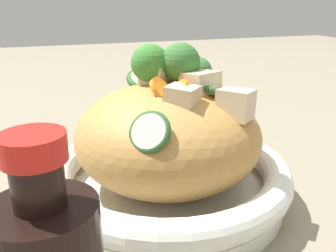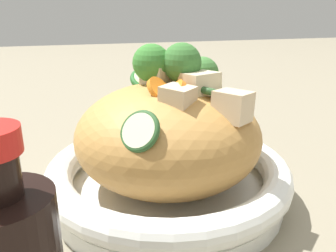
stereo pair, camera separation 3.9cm
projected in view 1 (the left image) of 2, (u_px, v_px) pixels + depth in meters
ground_plane at (168, 197)px, 0.42m from camera, size 3.00×3.00×0.00m
serving_bowl at (168, 177)px, 0.42m from camera, size 0.28×0.28×0.05m
noodle_heap at (168, 136)px, 0.40m from camera, size 0.20×0.20×0.12m
broccoli_florets at (176, 68)px, 0.40m from camera, size 0.13×0.10×0.07m
carrot_coins at (175, 90)px, 0.36m from camera, size 0.07×0.04×0.03m
zucchini_slices at (171, 95)px, 0.37m from camera, size 0.14×0.16×0.05m
chicken_chunks at (196, 90)px, 0.37m from camera, size 0.10×0.11×0.05m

